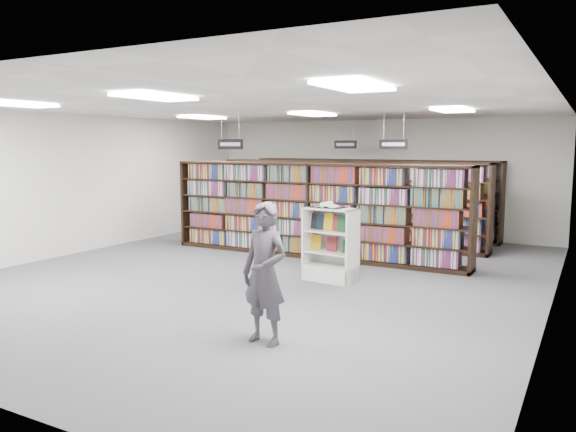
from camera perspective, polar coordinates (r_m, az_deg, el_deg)
The scene contains 20 objects.
floor at distance 10.94m, azimuth -2.21°, elevation -5.95°, with size 12.00×12.00×0.00m, color #4E4E53.
ceiling at distance 10.68m, azimuth -2.29°, elevation 11.02°, with size 10.00×12.00×0.10m, color silver.
wall_back at distance 16.12m, azimuth 8.85°, elevation 3.95°, with size 10.00×0.10×3.20m, color silver.
wall_left at distance 13.94m, azimuth -20.18°, elevation 3.10°, with size 0.10×12.00×3.20m, color silver.
wall_right at distance 9.18m, azimuth 25.58°, elevation 0.96°, with size 0.10×12.00×3.20m, color silver.
bookshelf_row_near at distance 12.49m, azimuth 2.50°, elevation 0.58°, with size 7.00×0.60×2.10m.
bookshelf_row_mid at distance 14.30m, azimuth 6.06°, elevation 1.38°, with size 7.00×0.60×2.10m.
bookshelf_row_far at distance 15.88m, azimuth 8.44°, elevation 1.92°, with size 7.00×0.60×2.10m.
aisle_sign_left at distance 12.31m, azimuth -5.88°, elevation 7.36°, with size 0.65×0.02×0.80m.
aisle_sign_right at distance 12.77m, azimuth 10.65°, elevation 7.27°, with size 0.65×0.02×0.80m.
aisle_sign_center at distance 15.34m, azimuth 5.85°, elevation 7.32°, with size 0.65×0.02×0.80m.
troffer_front_left at distance 10.50m, azimuth -25.78°, elevation 10.17°, with size 0.60×1.20×0.04m, color white.
troffer_front_center at distance 8.26m, azimuth -13.33°, elevation 11.69°, with size 0.60×1.20×0.04m, color white.
troffer_front_right at distance 6.65m, azimuth 6.78°, elevation 12.98°, with size 0.60×1.20×0.04m, color white.
troffer_back_left at distance 14.01m, azimuth -8.68°, elevation 9.86°, with size 0.60×1.20×0.04m, color white.
troffer_back_center at distance 12.43m, azimuth 2.56°, elevation 10.29°, with size 0.60×1.20×0.04m, color white.
troffer_back_right at distance 11.42m, azimuth 16.41°, elevation 10.29°, with size 0.60×1.20×0.04m, color white.
endcap_display at distance 10.39m, azimuth 4.42°, elevation -4.03°, with size 1.02×0.59×1.36m.
open_book at distance 10.28m, azimuth 3.98°, elevation 1.03°, with size 0.66×0.42×0.13m.
shopper at distance 7.04m, azimuth -2.39°, elevation -5.85°, with size 0.65×0.43×1.79m, color #45414B.
Camera 1 is at (5.50, -9.12, 2.48)m, focal length 35.00 mm.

